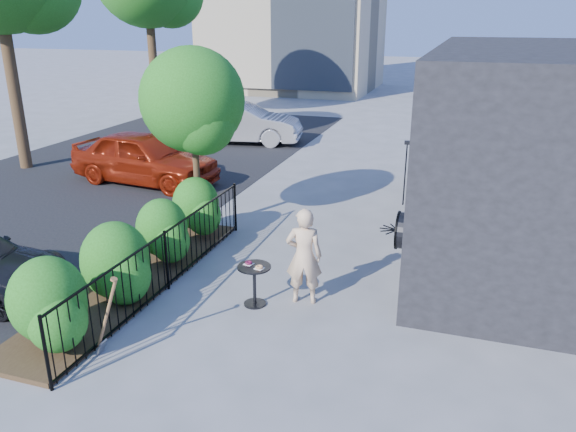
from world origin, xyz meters
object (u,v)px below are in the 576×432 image
(cafe_table, at_px, (254,278))
(car_silver, at_px, (240,123))
(woman, at_px, (304,256))
(patio_tree, at_px, (195,107))
(shovel, at_px, (106,321))
(car_red, at_px, (145,158))

(cafe_table, height_order, car_silver, car_silver)
(woman, distance_m, car_silver, 12.63)
(cafe_table, relative_size, car_silver, 0.16)
(patio_tree, xyz_separation_m, shovel, (0.98, -4.85, -2.20))
(cafe_table, xyz_separation_m, shovel, (-1.41, -2.04, 0.08))
(cafe_table, xyz_separation_m, woman, (0.74, 0.37, 0.34))
(shovel, bearing_deg, patio_tree, 101.47)
(car_silver, bearing_deg, woman, -161.89)
(woman, bearing_deg, car_silver, -74.50)
(patio_tree, distance_m, shovel, 5.41)
(patio_tree, relative_size, shovel, 3.06)
(car_silver, bearing_deg, shovel, -174.27)
(patio_tree, xyz_separation_m, car_silver, (-2.75, 8.74, -2.01))
(woman, relative_size, car_red, 0.38)
(cafe_table, distance_m, woman, 0.89)
(car_red, xyz_separation_m, car_silver, (0.47, 5.80, 0.01))
(woman, bearing_deg, shovel, 35.95)
(car_silver, bearing_deg, car_red, 165.71)
(patio_tree, height_order, woman, patio_tree)
(shovel, distance_m, car_silver, 14.09)
(cafe_table, xyz_separation_m, car_silver, (-5.14, 11.55, 0.27))
(cafe_table, height_order, woman, woman)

